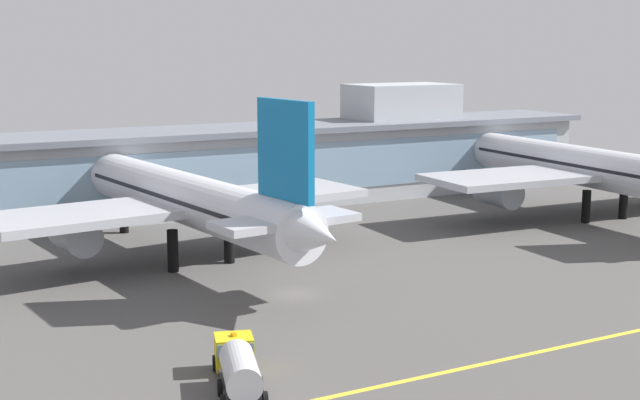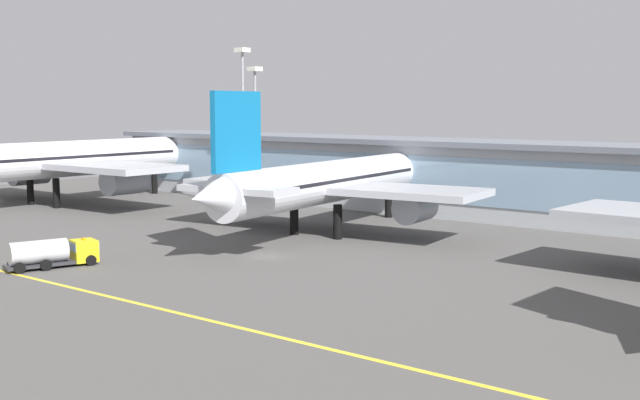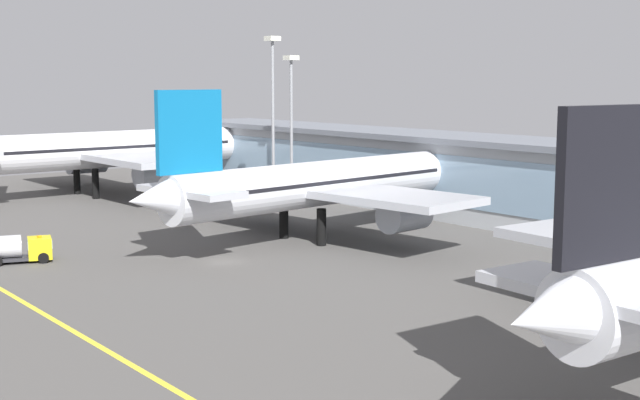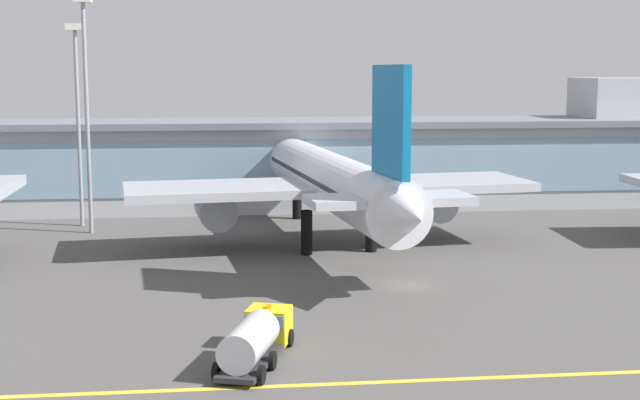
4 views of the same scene
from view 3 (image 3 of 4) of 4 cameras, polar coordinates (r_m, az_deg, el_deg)
ground_plane at (r=90.21m, az=-6.45°, el=-4.09°), size 190.28×190.28×0.00m
taxiway_centreline_stripe at (r=81.21m, az=-19.85°, el=-5.88°), size 152.23×0.50×0.01m
terminal_building at (r=115.53m, az=12.23°, el=1.46°), size 138.92×14.00×16.35m
airliner_near_left at (r=145.37m, az=-13.99°, el=3.21°), size 46.49×60.82×19.94m
airliner_near_right at (r=101.81m, az=0.08°, el=1.04°), size 40.90×52.79×17.76m
baggage_tug_near at (r=94.35m, az=-19.85°, el=-3.05°), size 5.22×9.35×2.90m
apron_light_mast_west at (r=131.21m, az=-1.91°, el=6.22°), size 1.80×1.80×22.36m
apron_light_mast_centre at (r=127.19m, az=-3.14°, el=6.82°), size 1.80×1.80×25.02m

